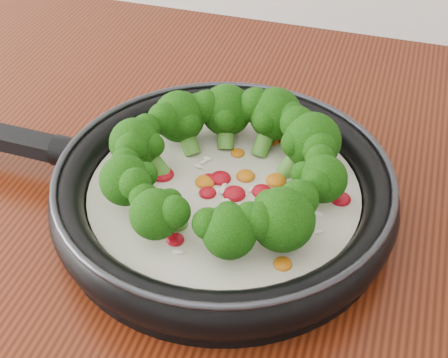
% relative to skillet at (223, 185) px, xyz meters
% --- Properties ---
extents(skillet, '(0.56, 0.37, 0.10)m').
position_rel_skillet_xyz_m(skillet, '(0.00, 0.00, 0.00)').
color(skillet, black).
rests_on(skillet, counter).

